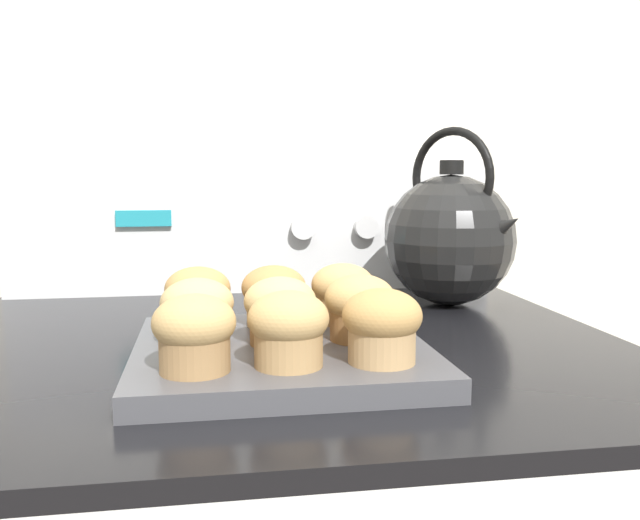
# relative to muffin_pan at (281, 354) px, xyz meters

# --- Properties ---
(wall_back) EXTENTS (8.00, 0.05, 2.40)m
(wall_back) POSITION_rel_muffin_pan_xyz_m (0.01, 0.48, 0.31)
(wall_back) COLOR silver
(wall_back) RESTS_ON ground_plane
(control_panel) EXTENTS (0.76, 0.07, 0.21)m
(control_panel) POSITION_rel_muffin_pan_xyz_m (0.01, 0.43, 0.09)
(control_panel) COLOR white
(control_panel) RESTS_ON stove_range
(muffin_pan) EXTENTS (0.28, 0.28, 0.02)m
(muffin_pan) POSITION_rel_muffin_pan_xyz_m (0.00, 0.00, 0.00)
(muffin_pan) COLOR #4C4C51
(muffin_pan) RESTS_ON stove_range
(muffin_r0_c0) EXTENTS (0.07, 0.07, 0.07)m
(muffin_r0_c0) POSITION_rel_muffin_pan_xyz_m (-0.08, -0.08, 0.04)
(muffin_r0_c0) COLOR #A37A4C
(muffin_r0_c0) RESTS_ON muffin_pan
(muffin_r0_c1) EXTENTS (0.07, 0.07, 0.07)m
(muffin_r0_c1) POSITION_rel_muffin_pan_xyz_m (-0.00, -0.08, 0.04)
(muffin_r0_c1) COLOR tan
(muffin_r0_c1) RESTS_ON muffin_pan
(muffin_r0_c2) EXTENTS (0.07, 0.07, 0.07)m
(muffin_r0_c2) POSITION_rel_muffin_pan_xyz_m (0.08, -0.08, 0.04)
(muffin_r0_c2) COLOR tan
(muffin_r0_c2) RESTS_ON muffin_pan
(muffin_r1_c0) EXTENTS (0.07, 0.07, 0.07)m
(muffin_r1_c0) POSITION_rel_muffin_pan_xyz_m (-0.08, 0.00, 0.04)
(muffin_r1_c0) COLOR tan
(muffin_r1_c0) RESTS_ON muffin_pan
(muffin_r1_c1) EXTENTS (0.07, 0.07, 0.07)m
(muffin_r1_c1) POSITION_rel_muffin_pan_xyz_m (-0.00, -0.00, 0.04)
(muffin_r1_c1) COLOR olive
(muffin_r1_c1) RESTS_ON muffin_pan
(muffin_r1_c2) EXTENTS (0.07, 0.07, 0.07)m
(muffin_r1_c2) POSITION_rel_muffin_pan_xyz_m (0.08, 0.00, 0.04)
(muffin_r1_c2) COLOR olive
(muffin_r1_c2) RESTS_ON muffin_pan
(muffin_r2_c0) EXTENTS (0.07, 0.07, 0.07)m
(muffin_r2_c0) POSITION_rel_muffin_pan_xyz_m (-0.08, 0.08, 0.04)
(muffin_r2_c0) COLOR tan
(muffin_r2_c0) RESTS_ON muffin_pan
(muffin_r2_c1) EXTENTS (0.07, 0.07, 0.07)m
(muffin_r2_c1) POSITION_rel_muffin_pan_xyz_m (0.00, 0.08, 0.04)
(muffin_r2_c1) COLOR tan
(muffin_r2_c1) RESTS_ON muffin_pan
(muffin_r2_c2) EXTENTS (0.07, 0.07, 0.07)m
(muffin_r2_c2) POSITION_rel_muffin_pan_xyz_m (0.08, 0.08, 0.04)
(muffin_r2_c2) COLOR tan
(muffin_r2_c2) RESTS_ON muffin_pan
(tea_kettle) EXTENTS (0.18, 0.21, 0.25)m
(tea_kettle) POSITION_rel_muffin_pan_xyz_m (0.27, 0.27, 0.09)
(tea_kettle) COLOR black
(tea_kettle) RESTS_ON stove_range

